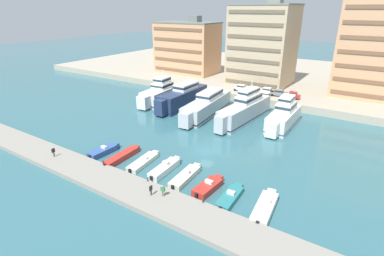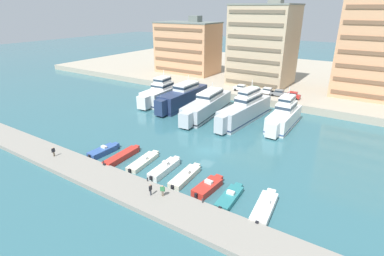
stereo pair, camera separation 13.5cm
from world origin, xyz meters
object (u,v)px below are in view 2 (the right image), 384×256
car_grey_center_left (279,93)px  car_red_center (292,95)px  motorboat_teal_mid_right (230,197)px  motorboat_red_left (122,156)px  yacht_navy_left (183,97)px  motorboat_white_right (265,207)px  motorboat_red_center_right (208,187)px  car_white_mid_left (267,91)px  yacht_silver_mid_left (207,105)px  motorboat_cream_mid_left (143,161)px  pedestrian_mid_deck (53,151)px  motorboat_white_center_left (165,168)px  motorboat_blue_far_left (104,151)px  yacht_white_center (284,116)px  yacht_silver_center_left (245,110)px  pedestrian_near_edge (150,189)px  yacht_white_far_left (160,94)px  car_white_far_left (241,88)px  motorboat_cream_center (185,176)px  pedestrian_far_side (162,190)px

car_grey_center_left → car_red_center: (3.57, -0.34, 0.00)m
motorboat_teal_mid_right → motorboat_red_left: bearing=179.0°
yacht_navy_left → motorboat_white_right: size_ratio=2.53×
motorboat_red_center_right → motorboat_teal_mid_right: motorboat_red_center_right is taller
motorboat_red_left → car_white_mid_left: bearing=79.6°
yacht_navy_left → yacht_silver_mid_left: size_ratio=0.88×
car_red_center → yacht_navy_left: bearing=-145.1°
motorboat_cream_mid_left → pedestrian_mid_deck: 15.05m
motorboat_white_center_left → motorboat_white_right: 16.42m
yacht_silver_mid_left → motorboat_blue_far_left: bearing=-99.4°
yacht_navy_left → motorboat_white_center_left: size_ratio=2.63×
yacht_white_center → motorboat_white_center_left: 30.16m
yacht_silver_center_left → pedestrian_near_edge: (1.84, -34.06, -0.99)m
car_red_center → pedestrian_near_edge: bearing=-94.1°
yacht_white_far_left → car_white_far_left: size_ratio=3.80×
yacht_white_far_left → motorboat_cream_center: (27.20, -27.95, -1.99)m
yacht_navy_left → pedestrian_far_side: yacht_navy_left is taller
pedestrian_mid_deck → motorboat_cream_mid_left: bearing=28.9°
yacht_white_center → car_white_far_left: bearing=137.4°
car_red_center → pedestrian_mid_deck: size_ratio=2.48×
motorboat_cream_mid_left → motorboat_white_center_left: motorboat_white_center_left is taller
yacht_white_far_left → car_red_center: 34.15m
motorboat_white_center_left → pedestrian_near_edge: (3.01, -6.79, 1.13)m
yacht_navy_left → motorboat_teal_mid_right: bearing=-46.4°
car_white_far_left → pedestrian_mid_deck: 52.27m
yacht_silver_center_left → yacht_white_center: 8.39m
motorboat_blue_far_left → pedestrian_near_edge: (15.70, -5.79, 1.17)m
yacht_navy_left → car_white_mid_left: 23.02m
yacht_white_far_left → car_white_mid_left: yacht_white_far_left is taller
motorboat_white_right → pedestrian_mid_deck: (-34.04, -6.40, 1.20)m
car_white_far_left → pedestrian_far_side: (11.94, -50.26, -1.13)m
motorboat_cream_center → pedestrian_near_edge: pedestrian_near_edge is taller
yacht_navy_left → pedestrian_near_edge: yacht_navy_left is taller
motorboat_red_center_right → motorboat_teal_mid_right: size_ratio=0.92×
pedestrian_mid_deck → motorboat_blue_far_left: bearing=51.1°
motorboat_red_left → pedestrian_mid_deck: size_ratio=4.96×
yacht_navy_left → motorboat_teal_mid_right: (27.98, -29.34, -2.08)m
motorboat_blue_far_left → motorboat_cream_center: size_ratio=0.83×
yacht_white_center → car_white_mid_left: yacht_white_center is taller
motorboat_teal_mid_right → pedestrian_mid_deck: size_ratio=4.02×
motorboat_red_center_right → pedestrian_near_edge: pedestrian_near_edge is taller
motorboat_teal_mid_right → yacht_silver_mid_left: bearing=125.8°
motorboat_white_right → pedestrian_near_edge: (-13.39, -6.07, 1.19)m
motorboat_red_center_right → pedestrian_mid_deck: size_ratio=3.69×
car_white_far_left → motorboat_teal_mid_right: bearing=-67.0°
yacht_silver_center_left → motorboat_teal_mid_right: (10.54, -28.27, -2.29)m
motorboat_teal_mid_right → motorboat_white_right: bearing=3.5°
yacht_navy_left → pedestrian_near_edge: size_ratio=11.92×
yacht_white_far_left → yacht_silver_mid_left: size_ratio=0.71×
motorboat_red_left → pedestrian_mid_deck: bearing=-144.5°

